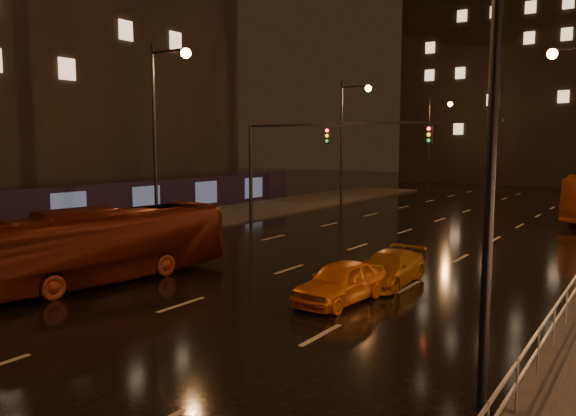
{
  "coord_description": "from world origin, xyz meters",
  "views": [
    {
      "loc": [
        12.13,
        -8.17,
        4.89
      ],
      "look_at": [
        0.2,
        9.62,
        2.5
      ],
      "focal_mm": 35.0,
      "sensor_mm": 36.0,
      "label": 1
    }
  ],
  "objects": [
    {
      "name": "ground",
      "position": [
        0.0,
        20.0,
        0.0
      ],
      "size": [
        140.0,
        140.0,
        0.0
      ],
      "primitive_type": "plane",
      "color": "black",
      "rests_on": "ground"
    },
    {
      "name": "traffic_signal",
      "position": [
        -5.06,
        20.0,
        4.74
      ],
      "size": [
        15.31,
        0.32,
        6.2
      ],
      "color": "black",
      "rests_on": "ground"
    },
    {
      "name": "taxi_near",
      "position": [
        3.94,
        7.0,
        0.64
      ],
      "size": [
        1.82,
        3.89,
        1.29
      ],
      "primitive_type": "imported",
      "rotation": [
        0.0,
        0.0,
        -0.08
      ],
      "color": "orange",
      "rests_on": "ground"
    },
    {
      "name": "streetlight_right",
      "position": [
        8.92,
        2.0,
        6.43
      ],
      "size": [
        2.64,
        0.5,
        10.0
      ],
      "color": "black",
      "rests_on": "ground"
    },
    {
      "name": "bus_red",
      "position": [
        -4.45,
        4.72,
        1.33
      ],
      "size": [
        3.31,
        9.77,
        2.67
      ],
      "primitive_type": "imported",
      "rotation": [
        0.0,
        0.0,
        -0.11
      ],
      "color": "maroon",
      "rests_on": "ground"
    },
    {
      "name": "hoarding_left",
      "position": [
        -17.2,
        12.0,
        1.25
      ],
      "size": [
        0.3,
        46.0,
        2.5
      ],
      "primitive_type": "cube",
      "color": "black",
      "rests_on": "ground"
    },
    {
      "name": "taxi_far",
      "position": [
        4.26,
        10.0,
        0.58
      ],
      "size": [
        1.69,
        4.01,
        1.15
      ],
      "primitive_type": "imported",
      "rotation": [
        0.0,
        0.0,
        0.02
      ],
      "color": "#BA6E11",
      "rests_on": "ground"
    },
    {
      "name": "sidewalk_left",
      "position": [
        -13.5,
        15.0,
        0.07
      ],
      "size": [
        7.0,
        70.0,
        0.15
      ],
      "primitive_type": "cube",
      "color": "#38332D",
      "rests_on": "ground"
    }
  ]
}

